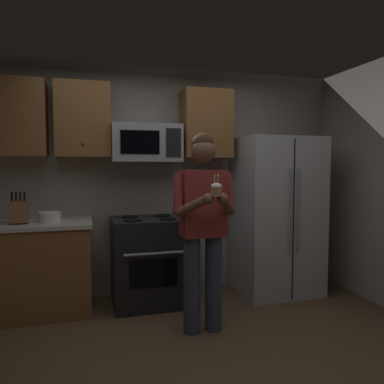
{
  "coord_description": "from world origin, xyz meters",
  "views": [
    {
      "loc": [
        -0.79,
        -2.56,
        1.47
      ],
      "look_at": [
        0.1,
        0.54,
        1.25
      ],
      "focal_mm": 35.02,
      "sensor_mm": 36.0,
      "label": 1
    }
  ],
  "objects_px": {
    "bowl_large_white": "(50,217)",
    "knife_block": "(19,212)",
    "oven_range": "(149,261)",
    "refrigerator": "(277,216)",
    "microwave": "(146,143)",
    "person": "(203,221)",
    "cupcake": "(216,189)"
  },
  "relations": [
    {
      "from": "oven_range",
      "to": "refrigerator",
      "type": "xyz_separation_m",
      "value": [
        1.5,
        -0.04,
        0.44
      ]
    },
    {
      "from": "bowl_large_white",
      "to": "microwave",
      "type": "bearing_deg",
      "value": 6.38
    },
    {
      "from": "cupcake",
      "to": "refrigerator",
      "type": "bearing_deg",
      "value": 44.22
    },
    {
      "from": "microwave",
      "to": "cupcake",
      "type": "relative_size",
      "value": 4.26
    },
    {
      "from": "microwave",
      "to": "bowl_large_white",
      "type": "distance_m",
      "value": 1.24
    },
    {
      "from": "person",
      "to": "bowl_large_white",
      "type": "bearing_deg",
      "value": 147.83
    },
    {
      "from": "bowl_large_white",
      "to": "knife_block",
      "type": "bearing_deg",
      "value": -171.86
    },
    {
      "from": "knife_block",
      "to": "person",
      "type": "xyz_separation_m",
      "value": [
        1.61,
        -0.8,
        -0.04
      ]
    },
    {
      "from": "refrigerator",
      "to": "bowl_large_white",
      "type": "distance_m",
      "value": 2.48
    },
    {
      "from": "oven_range",
      "to": "refrigerator",
      "type": "height_order",
      "value": "refrigerator"
    },
    {
      "from": "knife_block",
      "to": "cupcake",
      "type": "height_order",
      "value": "cupcake"
    },
    {
      "from": "knife_block",
      "to": "oven_range",
      "type": "bearing_deg",
      "value": 1.34
    },
    {
      "from": "person",
      "to": "cupcake",
      "type": "distance_m",
      "value": 0.44
    },
    {
      "from": "microwave",
      "to": "bowl_large_white",
      "type": "relative_size",
      "value": 3.42
    },
    {
      "from": "refrigerator",
      "to": "bowl_large_white",
      "type": "height_order",
      "value": "refrigerator"
    },
    {
      "from": "knife_block",
      "to": "bowl_large_white",
      "type": "xyz_separation_m",
      "value": [
        0.27,
        0.04,
        -0.06
      ]
    },
    {
      "from": "bowl_large_white",
      "to": "person",
      "type": "relative_size",
      "value": 0.12
    },
    {
      "from": "oven_range",
      "to": "refrigerator",
      "type": "relative_size",
      "value": 0.52
    },
    {
      "from": "cupcake",
      "to": "knife_block",
      "type": "bearing_deg",
      "value": 144.88
    },
    {
      "from": "microwave",
      "to": "person",
      "type": "distance_m",
      "value": 1.24
    },
    {
      "from": "oven_range",
      "to": "cupcake",
      "type": "relative_size",
      "value": 5.36
    },
    {
      "from": "microwave",
      "to": "cupcake",
      "type": "height_order",
      "value": "microwave"
    },
    {
      "from": "microwave",
      "to": "person",
      "type": "xyz_separation_m",
      "value": [
        0.35,
        -0.95,
        -0.72
      ]
    },
    {
      "from": "refrigerator",
      "to": "cupcake",
      "type": "distance_m",
      "value": 1.65
    },
    {
      "from": "microwave",
      "to": "oven_range",
      "type": "bearing_deg",
      "value": -90.02
    },
    {
      "from": "refrigerator",
      "to": "person",
      "type": "distance_m",
      "value": 1.4
    },
    {
      "from": "microwave",
      "to": "refrigerator",
      "type": "distance_m",
      "value": 1.72
    },
    {
      "from": "microwave",
      "to": "refrigerator",
      "type": "height_order",
      "value": "microwave"
    },
    {
      "from": "refrigerator",
      "to": "cupcake",
      "type": "xyz_separation_m",
      "value": [
        -1.15,
        -1.12,
        0.39
      ]
    },
    {
      "from": "oven_range",
      "to": "person",
      "type": "bearing_deg",
      "value": -67.12
    },
    {
      "from": "microwave",
      "to": "refrigerator",
      "type": "relative_size",
      "value": 0.41
    },
    {
      "from": "microwave",
      "to": "person",
      "type": "relative_size",
      "value": 0.42
    }
  ]
}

